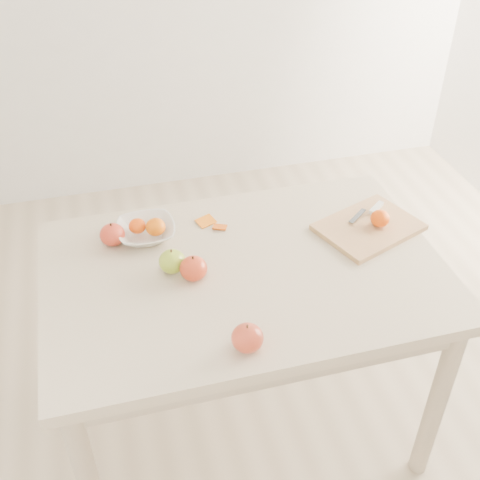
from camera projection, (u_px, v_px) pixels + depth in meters
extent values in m
plane|color=#C6B293|center=(243.00, 420.00, 2.26)|extent=(3.50, 3.50, 0.00)
cube|color=beige|center=(244.00, 273.00, 1.82)|extent=(1.20, 0.80, 0.04)
cylinder|color=#BCAA8E|center=(77.00, 317.00, 2.20)|extent=(0.06, 0.06, 0.71)
cylinder|color=#BCAA8E|center=(351.00, 268.00, 2.42)|extent=(0.06, 0.06, 0.71)
cylinder|color=#BCAA8E|center=(437.00, 402.00, 1.90)|extent=(0.06, 0.06, 0.71)
cube|color=tan|center=(369.00, 227.00, 1.96)|extent=(0.37, 0.33, 0.02)
ellipsoid|color=#E24408|center=(380.00, 218.00, 1.93)|extent=(0.06, 0.06, 0.05)
imported|color=white|center=(146.00, 231.00, 1.92)|extent=(0.19, 0.19, 0.05)
ellipsoid|color=#E75708|center=(137.00, 226.00, 1.91)|extent=(0.05, 0.05, 0.05)
ellipsoid|color=#DB5907|center=(156.00, 227.00, 1.90)|extent=(0.06, 0.06, 0.06)
cube|color=orange|center=(206.00, 222.00, 1.99)|extent=(0.07, 0.07, 0.01)
cube|color=#CA510E|center=(220.00, 228.00, 1.97)|extent=(0.06, 0.05, 0.01)
cube|color=white|center=(376.00, 208.00, 2.02)|extent=(0.07, 0.06, 0.01)
cube|color=#3C3F44|center=(358.00, 216.00, 1.98)|extent=(0.08, 0.07, 0.00)
ellipsoid|color=#7FA21C|center=(172.00, 261.00, 1.78)|extent=(0.08, 0.08, 0.07)
ellipsoid|color=maroon|center=(247.00, 338.00, 1.53)|extent=(0.08, 0.08, 0.08)
ellipsoid|color=maroon|center=(112.00, 235.00, 1.88)|extent=(0.08, 0.08, 0.07)
ellipsoid|color=maroon|center=(193.00, 268.00, 1.75)|extent=(0.08, 0.08, 0.07)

